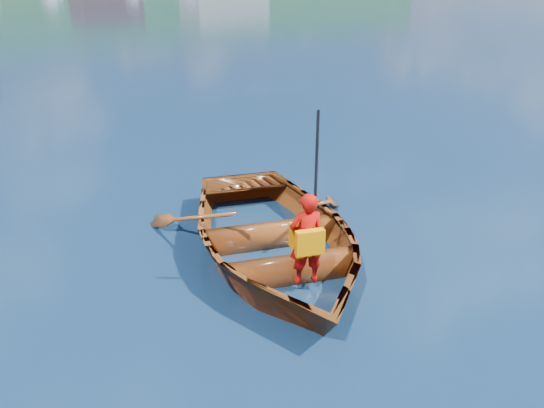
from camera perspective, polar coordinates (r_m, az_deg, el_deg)
The scene contains 3 objects.
ground at distance 6.95m, azimuth 2.38°, elevation -7.12°, with size 600.00×600.00×0.00m.
rowboat at distance 7.13m, azimuth 0.12°, elevation -3.47°, with size 4.23×5.07×0.90m.
child_paddler at distance 6.24m, azimuth 3.75°, elevation -3.74°, with size 0.48×0.41×2.08m.
Camera 1 is at (-3.44, -4.89, 3.54)m, focal length 35.00 mm.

